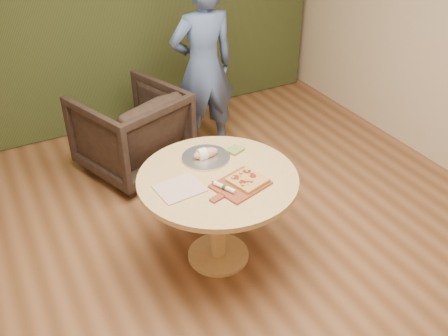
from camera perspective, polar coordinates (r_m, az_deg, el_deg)
The scene contains 11 objects.
room_shell at distance 2.86m, azimuth 3.58°, elevation 6.09°, with size 5.04×6.04×2.84m.
pedestal_table at distance 3.55m, azimuth -0.71°, elevation -2.84°, with size 1.13×1.13×0.75m.
pizza_paddle at distance 3.37m, azimuth 1.78°, elevation -1.99°, with size 0.47×0.37×0.01m.
flatbread_pizza at distance 3.39m, azimuth 2.68°, elevation -1.35°, with size 0.27×0.27×0.04m.
cutlery_roll at distance 3.31m, azimuth 0.06°, elevation -2.22°, with size 0.10×0.19×0.03m.
newspaper at distance 3.36m, azimuth -5.09°, elevation -2.36°, with size 0.30×0.25×0.01m, color white.
serving_tray at distance 3.67m, azimuth -2.08°, elevation 1.21°, with size 0.36×0.36×0.02m.
bread_roll at distance 3.64m, azimuth -2.22°, elevation 1.66°, with size 0.19×0.09×0.09m.
green_packet at distance 3.75m, azimuth 1.24°, elevation 2.08°, with size 0.12×0.10×0.02m, color olive.
armchair at distance 4.79m, azimuth -10.59°, elevation 4.59°, with size 0.87×0.81×0.89m, color black.
person_standing at distance 4.86m, azimuth -2.40°, elevation 11.43°, with size 0.65×0.43×1.78m, color #405686.
Camera 1 is at (-1.35, -2.15, 2.71)m, focal length 40.00 mm.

